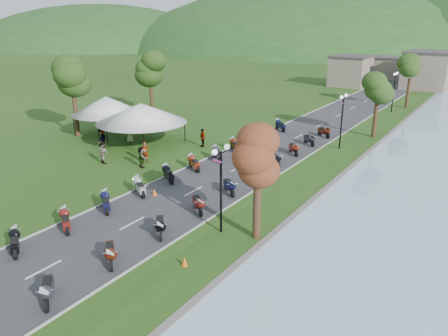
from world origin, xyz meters
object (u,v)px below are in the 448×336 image
Objects in this scene: pedestrian_a at (146,163)px; pedestrian_c at (103,148)px; vendor_tent_main at (142,124)px; pedestrian_b at (104,163)px.

pedestrian_c reaches higher than pedestrian_a.
vendor_tent_main is 2.98× the size of pedestrian_c.
vendor_tent_main reaches higher than pedestrian_b.
pedestrian_c is (-3.49, 3.02, 0.00)m from pedestrian_b.
pedestrian_b is (-2.89, -1.93, 0.00)m from pedestrian_a.
pedestrian_b is 4.62m from pedestrian_c.
vendor_tent_main is 4.25m from pedestrian_c.
vendor_tent_main is 6.02m from pedestrian_a.
pedestrian_c is at bearing -19.39° from pedestrian_b.
pedestrian_a reaches higher than pedestrian_b.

